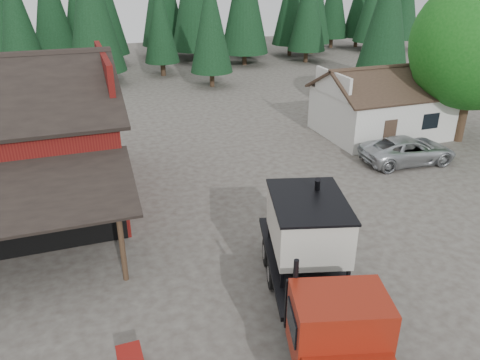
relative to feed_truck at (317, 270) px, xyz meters
name	(u,v)px	position (x,y,z in m)	size (l,w,h in m)	color
ground	(288,281)	(0.09, 2.15, -1.96)	(120.00, 120.00, 0.00)	#463F37
farmhouse	(382,110)	(13.09, 15.15, -0.29)	(8.60, 6.42, 4.65)	silver
deciduous_tree	(477,49)	(17.11, 12.12, 3.95)	(8.00, 8.00, 10.20)	#382619
conifer_backdrop	(132,67)	(0.09, 44.15, -1.96)	(76.00, 16.00, 16.00)	black
near_pine_b	(211,22)	(6.09, 32.15, 3.93)	(3.96, 3.96, 10.40)	#382619
near_pine_c	(388,8)	(22.09, 28.15, 4.94)	(4.84, 4.84, 12.40)	#382619
near_pine_d	(91,4)	(-3.91, 36.15, 5.44)	(5.28, 5.28, 13.40)	#382619
feed_truck	(317,270)	(0.00, 0.00, 0.00)	(4.87, 9.59, 4.18)	black
silver_car	(408,150)	(11.48, 10.13, -1.18)	(2.57, 5.57, 1.55)	#B8BDC1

